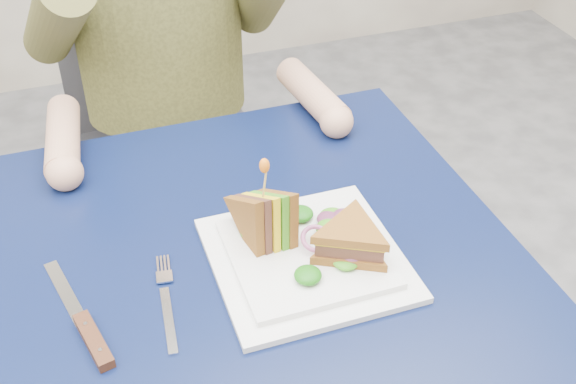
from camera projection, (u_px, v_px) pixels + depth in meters
name	position (u px, v px, depth m)	size (l,w,h in m)	color
table	(253.00, 293.00, 1.08)	(0.75, 0.75, 0.73)	black
chair	(163.00, 113.00, 1.70)	(0.42, 0.40, 0.93)	#47474C
plate	(306.00, 257.00, 1.01)	(0.26, 0.26, 0.02)	white
sandwich_flat	(351.00, 240.00, 0.98)	(0.16, 0.16, 0.05)	brown
sandwich_upright	(266.00, 220.00, 1.00)	(0.09, 0.14, 0.14)	brown
fork	(167.00, 304.00, 0.95)	(0.04, 0.18, 0.01)	silver
knife	(88.00, 331.00, 0.90)	(0.07, 0.22, 0.02)	silver
toothpick	(265.00, 183.00, 0.96)	(0.00, 0.00, 0.06)	tan
toothpick_frill	(264.00, 166.00, 0.95)	(0.01, 0.01, 0.02)	orange
lettuce_spill	(308.00, 240.00, 1.00)	(0.15, 0.13, 0.02)	#337A14
onion_ring	(316.00, 238.00, 1.00)	(0.04, 0.04, 0.01)	#9E4C7A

